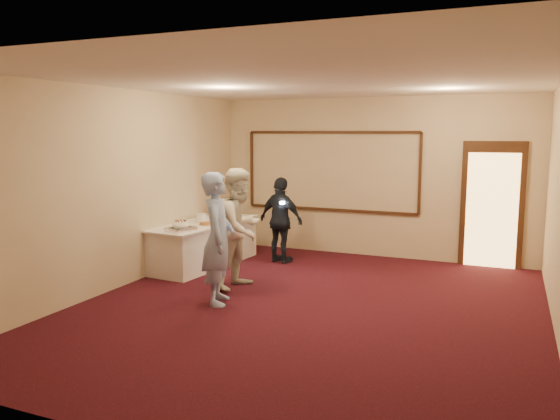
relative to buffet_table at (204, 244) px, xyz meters
The scene contains 14 objects.
floor 3.02m from the buffet_table, 31.98° to the right, with size 7.00×7.00×0.00m, color black.
room_walls 3.41m from the buffet_table, 31.98° to the right, with size 6.04×7.04×3.02m.
wall_molding 2.84m from the buffet_table, 47.34° to the left, with size 3.45×0.04×1.55m.
doorway 5.09m from the buffet_table, 21.75° to the left, with size 1.05×0.07×2.20m.
buffet_table is the anchor object (origin of this frame).
pavlova_tray 1.01m from the buffet_table, 82.62° to the right, with size 0.43×0.51×0.17m.
cupcake_stand 1.00m from the buffet_table, 103.29° to the left, with size 0.31×0.31×0.46m.
plate_stack_a 0.46m from the buffet_table, 144.99° to the right, with size 0.19×0.19×0.16m.
plate_stack_b 0.60m from the buffet_table, 65.43° to the left, with size 0.18×0.18×0.15m.
tart 0.52m from the buffet_table, 52.84° to the right, with size 0.25×0.25×0.05m.
man 2.31m from the buffet_table, 54.06° to the right, with size 0.66×0.44×1.82m, color #9BB6F6.
woman 1.67m from the buffet_table, 38.70° to the right, with size 0.88×0.69×1.82m, color silver.
guest 1.44m from the buffet_table, 31.47° to the left, with size 0.91×0.38×1.55m, color black.
camera_flash 1.57m from the buffet_table, 22.90° to the left, with size 0.07×0.04×0.05m, color white.
Camera 1 is at (2.42, -6.64, 2.35)m, focal length 35.00 mm.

